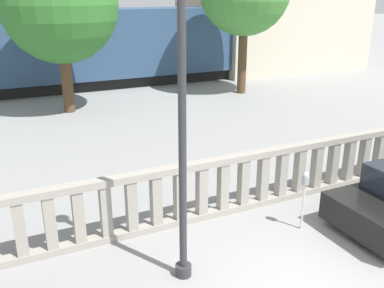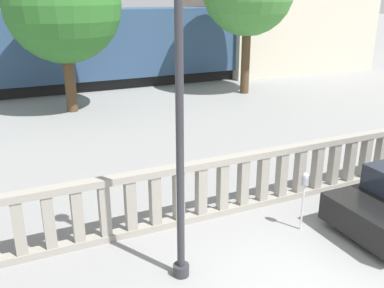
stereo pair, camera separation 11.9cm
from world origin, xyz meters
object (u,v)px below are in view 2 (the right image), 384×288
at_px(lamppost, 179,101).
at_px(parking_meter, 305,186).
at_px(train_near, 123,45).
at_px(train_far, 109,35).
at_px(tree_left, 63,5).

bearing_deg(lamppost, parking_meter, 7.29).
height_order(train_near, train_far, train_near).
xyz_separation_m(train_near, train_far, (1.27, 7.81, -0.15)).
bearing_deg(tree_left, train_near, 51.79).
xyz_separation_m(lamppost, train_near, (3.75, 16.15, -1.04)).
xyz_separation_m(train_near, tree_left, (-3.51, -4.46, 2.12)).
distance_m(parking_meter, train_near, 15.85).
distance_m(parking_meter, train_far, 23.72).
xyz_separation_m(train_far, tree_left, (-4.78, -12.26, 2.27)).
bearing_deg(parking_meter, lamppost, -172.71).
xyz_separation_m(parking_meter, tree_left, (-2.56, 11.33, 3.15)).
relative_size(train_near, tree_left, 4.12).
bearing_deg(train_near, train_far, 80.73).
distance_m(lamppost, train_near, 16.61).
height_order(parking_meter, train_near, train_near).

